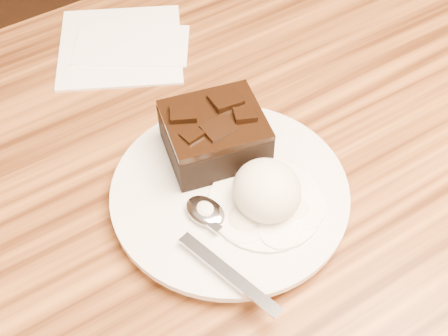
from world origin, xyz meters
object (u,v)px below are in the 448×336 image
ice_cream_scoop (267,190)px  plate (230,196)px  dining_table (302,332)px  brownie (215,137)px  spoon (205,212)px  napkin (120,45)px

ice_cream_scoop → plate: bearing=120.0°
dining_table → brownie: bearing=141.7°
plate → spoon: 0.04m
brownie → ice_cream_scoop: ice_cream_scoop is taller
dining_table → spoon: 0.42m
brownie → spoon: brownie is taller
napkin → dining_table: bearing=-71.6°
brownie → spoon: size_ratio=0.56×
brownie → spoon: (-0.05, -0.06, -0.02)m
dining_table → ice_cream_scoop: size_ratio=18.66×
spoon → napkin: 0.28m
dining_table → plate: (-0.11, 0.03, 0.38)m
dining_table → brownie: 0.43m
plate → brownie: size_ratio=2.47×
napkin → spoon: bearing=-100.1°
brownie → plate: bearing=-105.6°
plate → napkin: 0.26m
plate → napkin: size_ratio=1.56×
dining_table → ice_cream_scoop: ice_cream_scoop is taller
spoon → napkin: spoon is taller
spoon → plate: bearing=4.9°
plate → napkin: plate is taller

